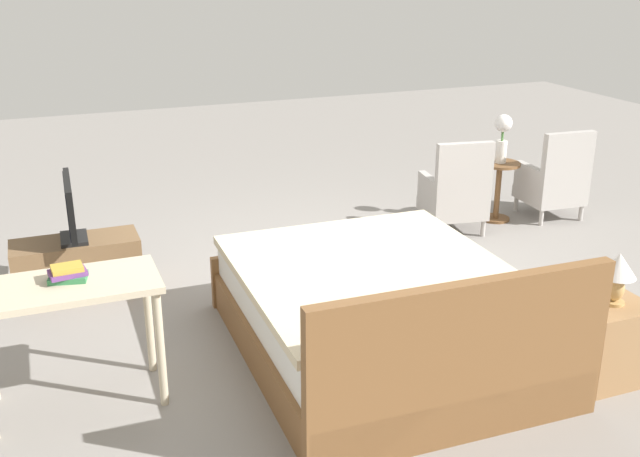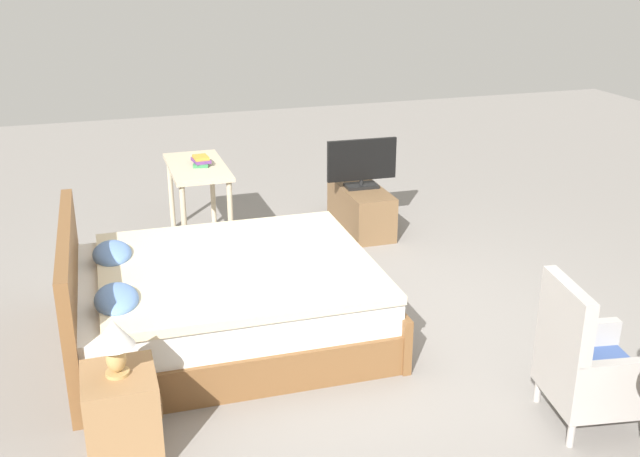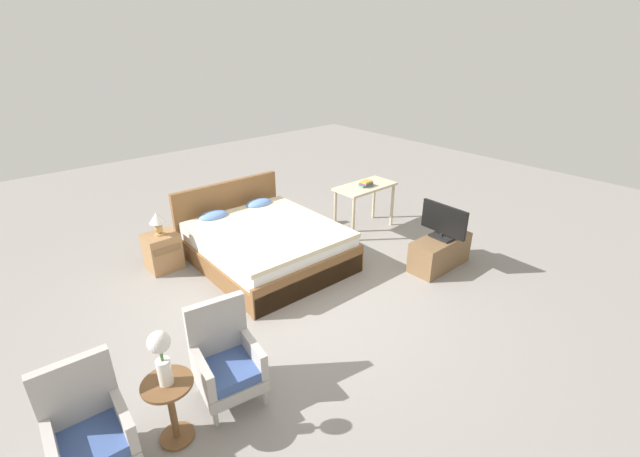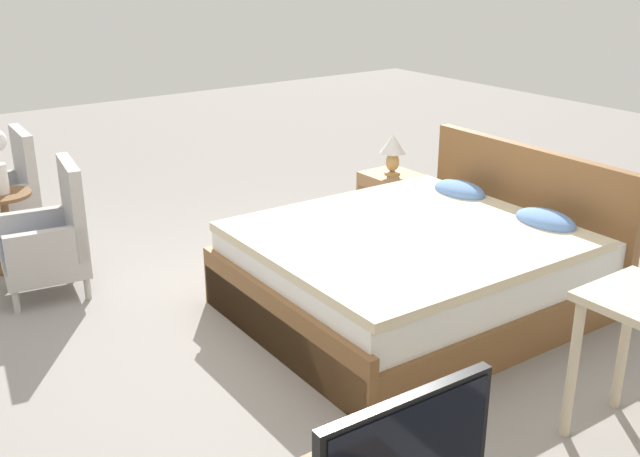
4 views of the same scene
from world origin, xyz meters
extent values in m
plane|color=gray|center=(0.00, 0.00, 0.00)|extent=(16.00, 16.00, 0.00)
cube|color=brown|center=(0.18, 1.00, 0.14)|extent=(1.79, 2.21, 0.28)
cube|color=white|center=(0.18, 1.00, 0.40)|extent=(1.72, 2.12, 0.24)
cube|color=beige|center=(0.18, 0.92, 0.55)|extent=(1.77, 1.95, 0.06)
cube|color=brown|center=(0.20, 2.05, 0.48)|extent=(1.79, 0.11, 0.96)
cube|color=brown|center=(0.16, -0.06, 0.20)|extent=(1.79, 0.09, 0.40)
ellipsoid|color=#668ED1|center=(-0.20, 1.77, 0.59)|extent=(0.45, 0.29, 0.14)
ellipsoid|color=#668ED1|center=(0.59, 1.76, 0.59)|extent=(0.45, 0.29, 0.14)
cylinder|color=#ADA8A3|center=(-2.87, -0.65, 0.08)|extent=(0.04, 0.04, 0.16)
cylinder|color=#ADA8A3|center=(-2.41, -0.68, 0.08)|extent=(0.04, 0.04, 0.16)
cube|color=#ADA8A3|center=(-2.65, -0.89, 0.22)|extent=(0.57, 0.57, 0.12)
cube|color=#3D5693|center=(-2.65, -0.89, 0.33)|extent=(0.53, 0.53, 0.10)
cube|color=#ADA8A3|center=(-2.64, -0.66, 0.60)|extent=(0.54, 0.11, 0.64)
cube|color=#ADA8A3|center=(-2.42, -0.91, 0.41)|extent=(0.10, 0.52, 0.26)
cylinder|color=#ADA8A3|center=(-1.78, -1.08, 0.08)|extent=(0.04, 0.04, 0.16)
cylinder|color=#ADA8A3|center=(-1.32, -1.16, 0.08)|extent=(0.04, 0.04, 0.16)
cylinder|color=#ADA8A3|center=(-1.71, -0.63, 0.08)|extent=(0.04, 0.04, 0.16)
cylinder|color=#ADA8A3|center=(-1.25, -0.70, 0.08)|extent=(0.04, 0.04, 0.16)
cube|color=#ADA8A3|center=(-1.51, -0.89, 0.22)|extent=(0.62, 0.62, 0.12)
cube|color=#3D5693|center=(-1.51, -0.89, 0.33)|extent=(0.57, 0.57, 0.10)
cube|color=#ADA8A3|center=(-1.48, -0.67, 0.60)|extent=(0.55, 0.17, 0.64)
cube|color=#ADA8A3|center=(-1.75, -0.86, 0.41)|extent=(0.15, 0.52, 0.26)
cube|color=#ADA8A3|center=(-1.28, -0.93, 0.41)|extent=(0.15, 0.52, 0.26)
cylinder|color=brown|center=(-2.08, -0.98, 0.01)|extent=(0.28, 0.28, 0.03)
cylinder|color=brown|center=(-2.08, -0.98, 0.30)|extent=(0.06, 0.06, 0.55)
cylinder|color=brown|center=(-2.08, -0.98, 0.58)|extent=(0.40, 0.40, 0.02)
cylinder|color=silver|center=(-2.08, -0.98, 0.71)|extent=(0.11, 0.11, 0.22)
cube|color=#997047|center=(-1.01, 1.82, 0.26)|extent=(0.44, 0.40, 0.52)
cube|color=brown|center=(-1.01, 1.61, 0.36)|extent=(0.37, 0.01, 0.09)
cylinder|color=tan|center=(-1.01, 1.82, 0.53)|extent=(0.13, 0.13, 0.02)
ellipsoid|color=tan|center=(-1.01, 1.82, 0.62)|extent=(0.11, 0.11, 0.16)
cone|color=silver|center=(-1.01, 1.82, 0.78)|extent=(0.22, 0.22, 0.15)
cube|color=black|center=(1.97, -0.71, 0.73)|extent=(0.07, 0.71, 0.41)
cube|color=black|center=(2.00, -0.72, 0.73)|extent=(0.03, 0.65, 0.37)
cylinder|color=beige|center=(1.63, 0.68, 0.37)|extent=(0.05, 0.05, 0.74)
cylinder|color=beige|center=(1.63, 1.10, 0.37)|extent=(0.05, 0.05, 0.74)
camera|label=1|loc=(2.17, 5.01, 2.53)|focal=42.00mm
camera|label=2|loc=(-4.69, 1.83, 2.71)|focal=42.00mm
camera|label=3|loc=(-2.83, -3.64, 3.05)|focal=24.00mm
camera|label=4|loc=(3.45, -2.13, 2.26)|focal=42.00mm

